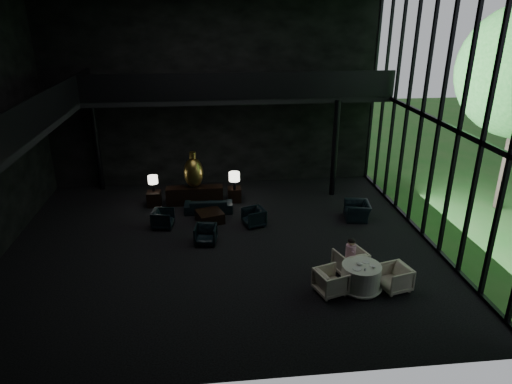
{
  "coord_description": "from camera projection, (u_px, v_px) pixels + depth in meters",
  "views": [
    {
      "loc": [
        -0.3,
        -13.43,
        7.34
      ],
      "look_at": [
        1.19,
        0.5,
        1.67
      ],
      "focal_mm": 32.0,
      "sensor_mm": 36.0,
      "label": 1
    }
  ],
  "objects": [
    {
      "name": "plate_a",
      "position": [
        357.0,
        269.0,
        12.38
      ],
      "size": [
        0.32,
        0.32,
        0.02
      ],
      "primitive_type": "cylinder",
      "rotation": [
        0.0,
        0.0,
        -0.33
      ],
      "color": "white",
      "rests_on": "dining_table"
    },
    {
      "name": "sofa",
      "position": [
        209.0,
        204.0,
        17.55
      ],
      "size": [
        1.65,
        0.53,
        0.64
      ],
      "primitive_type": "imported",
      "rotation": [
        0.0,
        0.0,
        3.11
      ],
      "color": "black",
      "rests_on": "floor"
    },
    {
      "name": "railing_back",
      "position": [
        241.0,
        86.0,
        17.22
      ],
      "size": [
        12.0,
        0.06,
        1.0
      ],
      "primitive_type": "cube",
      "color": "black",
      "rests_on": "mezzanine_back"
    },
    {
      "name": "coffee_cup",
      "position": [
        374.0,
        267.0,
        12.41
      ],
      "size": [
        0.11,
        0.11,
        0.06
      ],
      "primitive_type": "cylinder",
      "rotation": [
        0.0,
        0.0,
        0.34
      ],
      "color": "white",
      "rests_on": "saucer"
    },
    {
      "name": "wall_back",
      "position": [
        214.0,
        93.0,
        19.19
      ],
      "size": [
        14.0,
        0.04,
        8.0
      ],
      "primitive_type": "cube",
      "color": "black",
      "rests_on": "ground"
    },
    {
      "name": "coffee_table",
      "position": [
        210.0,
        217.0,
        16.79
      ],
      "size": [
        1.12,
        1.12,
        0.4
      ],
      "primitive_type": "cube",
      "rotation": [
        0.0,
        0.0,
        0.3
      ],
      "color": "black",
      "rests_on": "floor"
    },
    {
      "name": "dining_table",
      "position": [
        361.0,
        279.0,
        12.71
      ],
      "size": [
        1.23,
        1.23,
        0.75
      ],
      "color": "white",
      "rests_on": "floor"
    },
    {
      "name": "child",
      "position": [
        351.0,
        248.0,
        13.4
      ],
      "size": [
        0.3,
        0.3,
        0.65
      ],
      "rotation": [
        0.0,
        0.0,
        3.14
      ],
      "color": "beige",
      "rests_on": "dining_chair_north"
    },
    {
      "name": "mezzanine_back",
      "position": [
        239.0,
        97.0,
        18.37
      ],
      "size": [
        12.0,
        2.0,
        0.25
      ],
      "primitive_type": "cube",
      "color": "black",
      "rests_on": "wall_back"
    },
    {
      "name": "plate_b",
      "position": [
        366.0,
        262.0,
        12.71
      ],
      "size": [
        0.26,
        0.26,
        0.01
      ],
      "primitive_type": "cylinder",
      "rotation": [
        0.0,
        0.0,
        0.42
      ],
      "color": "white",
      "rests_on": "dining_table"
    },
    {
      "name": "curtain_wall",
      "position": [
        439.0,
        122.0,
        14.35
      ],
      "size": [
        0.2,
        12.0,
        8.0
      ],
      "primitive_type": null,
      "color": "black",
      "rests_on": "ground"
    },
    {
      "name": "side_table_right",
      "position": [
        234.0,
        194.0,
        18.54
      ],
      "size": [
        0.53,
        0.53,
        0.58
      ],
      "primitive_type": "cube",
      "color": "black",
      "rests_on": "floor"
    },
    {
      "name": "dining_chair_north",
      "position": [
        350.0,
        260.0,
        13.41
      ],
      "size": [
        1.09,
        1.05,
        0.91
      ],
      "primitive_type": "imported",
      "rotation": [
        0.0,
        0.0,
        3.45
      ],
      "color": "#AFAB98",
      "rests_on": "floor"
    },
    {
      "name": "cereal_bowl",
      "position": [
        359.0,
        264.0,
        12.57
      ],
      "size": [
        0.17,
        0.17,
        0.08
      ],
      "primitive_type": "ellipsoid",
      "color": "white",
      "rests_on": "dining_table"
    },
    {
      "name": "floor",
      "position": [
        222.0,
        245.0,
        15.16
      ],
      "size": [
        14.0,
        12.0,
        0.02
      ],
      "primitive_type": "cube",
      "color": "black",
      "rests_on": "ground"
    },
    {
      "name": "saucer",
      "position": [
        372.0,
        266.0,
        12.52
      ],
      "size": [
        0.17,
        0.17,
        0.01
      ],
      "primitive_type": "cylinder",
      "rotation": [
        0.0,
        0.0,
        -0.13
      ],
      "color": "white",
      "rests_on": "dining_table"
    },
    {
      "name": "column_nw",
      "position": [
        97.0,
        144.0,
        19.17
      ],
      "size": [
        0.24,
        0.24,
        4.0
      ],
      "primitive_type": "cylinder",
      "color": "black",
      "rests_on": "floor"
    },
    {
      "name": "lounge_armchair_east",
      "position": [
        254.0,
        217.0,
        16.42
      ],
      "size": [
        0.81,
        0.84,
        0.7
      ],
      "primitive_type": "imported",
      "rotation": [
        0.0,
        0.0,
        -1.27
      ],
      "color": "black",
      "rests_on": "floor"
    },
    {
      "name": "lounge_armchair_west",
      "position": [
        163.0,
        218.0,
        16.3
      ],
      "size": [
        0.72,
        0.76,
        0.69
      ],
      "primitive_type": "imported",
      "rotation": [
        0.0,
        0.0,
        1.41
      ],
      "color": "black",
      "rests_on": "floor"
    },
    {
      "name": "table_lamp_left",
      "position": [
        153.0,
        180.0,
        17.91
      ],
      "size": [
        0.38,
        0.38,
        0.64
      ],
      "color": "black",
      "rests_on": "side_table_left"
    },
    {
      "name": "side_table_left",
      "position": [
        154.0,
        199.0,
        18.11
      ],
      "size": [
        0.54,
        0.54,
        0.59
      ],
      "primitive_type": "cube",
      "color": "black",
      "rests_on": "floor"
    },
    {
      "name": "mezzanine_left",
      "position": [
        9.0,
        133.0,
        13.07
      ],
      "size": [
        2.0,
        12.0,
        0.25
      ],
      "primitive_type": "cube",
      "color": "black",
      "rests_on": "wall_left"
    },
    {
      "name": "column_ne",
      "position": [
        335.0,
        149.0,
        18.57
      ],
      "size": [
        0.24,
        0.24,
        4.0
      ],
      "primitive_type": "cylinder",
      "color": "black",
      "rests_on": "floor"
    },
    {
      "name": "dining_chair_west",
      "position": [
        331.0,
        280.0,
        12.49
      ],
      "size": [
        0.94,
        0.98,
        0.81
      ],
      "primitive_type": "imported",
      "rotation": [
        0.0,
        0.0,
        1.89
      ],
      "color": "beige",
      "rests_on": "floor"
    },
    {
      "name": "table_lamp_right",
      "position": [
        234.0,
        177.0,
        18.08
      ],
      "size": [
        0.43,
        0.43,
        0.72
      ],
      "color": "black",
      "rests_on": "side_table_right"
    },
    {
      "name": "railing_left",
      "position": [
        41.0,
        112.0,
        12.94
      ],
      "size": [
        0.06,
        12.0,
        1.0
      ],
      "primitive_type": "cube",
      "color": "black",
      "rests_on": "mezzanine_left"
    },
    {
      "name": "wall_front",
      "position": [
        228.0,
        209.0,
        8.13
      ],
      "size": [
        14.0,
        0.04,
        8.0
      ],
      "primitive_type": "cube",
      "color": "black",
      "rests_on": "ground"
    },
    {
      "name": "window_armchair",
      "position": [
        357.0,
        209.0,
        16.93
      ],
      "size": [
        0.73,
        1.01,
        0.81
      ],
      "primitive_type": "imported",
      "rotation": [
        0.0,
        0.0,
        -1.72
      ],
      "color": "black",
      "rests_on": "floor"
    },
    {
      "name": "bronze_urn",
      "position": [
        194.0,
        172.0,
        17.94
      ],
      "size": [
        0.77,
        0.77,
        1.44
      ],
      "color": "#B99A42",
      "rests_on": "console"
    },
    {
      "name": "cream_pot",
      "position": [
        365.0,
        270.0,
        12.3
      ],
      "size": [
        0.07,
        0.07,
        0.07
      ],
      "primitive_type": "cylinder",
      "rotation": [
        0.0,
        0.0,
        -0.38
      ],
      "color": "#99999E",
      "rests_on": "dining_table"
    },
    {
      "name": "lounge_armchair_south",
      "position": [
        206.0,
        234.0,
        15.17
      ],
      "size": [
        0.74,
        0.7,
        0.67
      ],
      "primitive_type": "imported",
      "rotation": [
        0.0,
        0.0,
        -0.16
      ],
      "color": "black",
      "rests_on": "floor"
    },
    {
      "name": "console",
      "position": [
        195.0,
        195.0,
        18.27
      ],
      "size": [
        2.25,
        0.51,
        0.72
      ],
      "primitive_type": "cube",
      "color": "black",
      "rests_on": "floor"
    },
    {
      "name": "dining_chair_east",
      "position": [
        395.0,
        277.0,
        12.67
      ],
      "size": [
        0.9,
        0.94,
        0.8
      ],
      "primitive_type": "imported",
      "rotation": [
        0.0,
        0.0,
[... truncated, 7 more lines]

